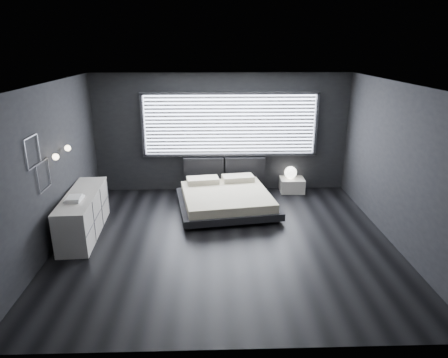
{
  "coord_description": "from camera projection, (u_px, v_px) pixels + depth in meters",
  "views": [
    {
      "loc": [
        -0.24,
        -6.55,
        3.42
      ],
      "look_at": [
        0.0,
        0.85,
        0.9
      ],
      "focal_mm": 32.0,
      "sensor_mm": 36.0,
      "label": 1
    }
  ],
  "objects": [
    {
      "name": "wall_art_lower",
      "position": [
        44.0,
        176.0,
        6.48
      ],
      "size": [
        0.01,
        0.48,
        0.48
      ],
      "color": "#47474C",
      "rests_on": "ground"
    },
    {
      "name": "sconce_far",
      "position": [
        67.0,
        148.0,
        7.32
      ],
      "size": [
        0.18,
        0.11,
        0.11
      ],
      "color": "silver",
      "rests_on": "ground"
    },
    {
      "name": "room",
      "position": [
        226.0,
        167.0,
        6.85
      ],
      "size": [
        6.04,
        6.0,
        2.8
      ],
      "color": "black",
      "rests_on": "ground"
    },
    {
      "name": "headboard",
      "position": [
        224.0,
        168.0,
        9.62
      ],
      "size": [
        1.96,
        0.16,
        0.52
      ],
      "color": "black",
      "rests_on": "ground"
    },
    {
      "name": "dresser",
      "position": [
        84.0,
        214.0,
        7.47
      ],
      "size": [
        0.67,
        2.01,
        0.79
      ],
      "color": "silver",
      "rests_on": "ground"
    },
    {
      "name": "orb_lamp",
      "position": [
        291.0,
        172.0,
        9.58
      ],
      "size": [
        0.29,
        0.29,
        0.29
      ],
      "primitive_type": "sphere",
      "color": "white",
      "rests_on": "nightstand"
    },
    {
      "name": "wall_art_upper",
      "position": [
        33.0,
        152.0,
        6.1
      ],
      "size": [
        0.01,
        0.48,
        0.48
      ],
      "color": "#47474C",
      "rests_on": "ground"
    },
    {
      "name": "window",
      "position": [
        230.0,
        125.0,
        9.34
      ],
      "size": [
        4.14,
        0.09,
        1.52
      ],
      "color": "white",
      "rests_on": "ground"
    },
    {
      "name": "nightstand",
      "position": [
        292.0,
        185.0,
        9.67
      ],
      "size": [
        0.58,
        0.49,
        0.33
      ],
      "primitive_type": "cube",
      "rotation": [
        0.0,
        0.0,
        -0.03
      ],
      "color": "silver",
      "rests_on": "ground"
    },
    {
      "name": "bed",
      "position": [
        226.0,
        199.0,
        8.61
      ],
      "size": [
        2.28,
        2.2,
        0.52
      ],
      "color": "black",
      "rests_on": "ground"
    },
    {
      "name": "book_stack",
      "position": [
        74.0,
        199.0,
        7.03
      ],
      "size": [
        0.28,
        0.36,
        0.07
      ],
      "color": "white",
      "rests_on": "dresser"
    },
    {
      "name": "sconce_near",
      "position": [
        55.0,
        157.0,
        6.75
      ],
      "size": [
        0.18,
        0.11,
        0.11
      ],
      "color": "silver",
      "rests_on": "ground"
    }
  ]
}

